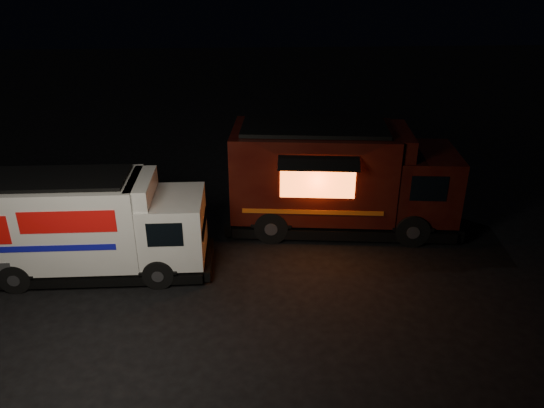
% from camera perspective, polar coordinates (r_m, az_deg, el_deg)
% --- Properties ---
extents(ground, '(80.00, 80.00, 0.00)m').
position_cam_1_polar(ground, '(14.23, -7.80, -9.05)').
color(ground, black).
rests_on(ground, ground).
extents(white_truck, '(6.22, 2.12, 2.82)m').
position_cam_1_polar(white_truck, '(14.98, -18.67, -2.14)').
color(white_truck, silver).
rests_on(white_truck, ground).
extents(red_truck, '(7.45, 3.39, 3.36)m').
position_cam_1_polar(red_truck, '(16.65, 7.64, 2.84)').
color(red_truck, '#3A110A').
rests_on(red_truck, ground).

